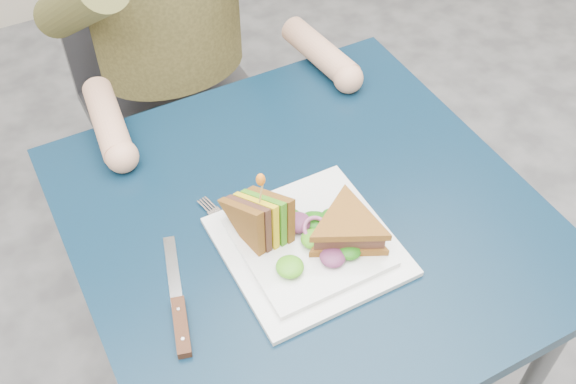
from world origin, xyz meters
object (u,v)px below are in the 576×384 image
sandwich_flat (348,229)px  chair (163,67)px  sandwich_upright (262,220)px  fork (234,232)px  knife (180,315)px  table (306,244)px  plate (308,245)px

sandwich_flat → chair: bearing=91.6°
chair → sandwich_upright: size_ratio=6.31×
sandwich_upright → fork: (-0.03, 0.04, -0.05)m
knife → sandwich_flat: bearing=-0.4°
knife → sandwich_upright: bearing=21.7°
fork → chair: bearing=80.2°
chair → table: bearing=-90.0°
chair → sandwich_flat: 0.86m
plate → sandwich_upright: 0.09m
chair → knife: (-0.26, -0.82, 0.20)m
plate → knife: plate is taller
chair → knife: 0.89m
table → sandwich_flat: 0.15m
sandwich_upright → sandwich_flat: bearing=-31.9°
sandwich_flat → plate: bearing=155.6°
table → knife: (-0.26, -0.09, 0.09)m
chair → plate: chair is taller
table → sandwich_upright: sandwich_upright is taller
fork → sandwich_flat: bearing=-36.4°
chair → fork: bearing=-99.8°
sandwich_upright → knife: sandwich_upright is taller
table → knife: size_ratio=3.43×
plate → knife: bearing=-174.2°
knife → plate: bearing=5.8°
table → knife: knife is taller
table → plate: bearing=-117.3°
plate → sandwich_flat: size_ratio=1.36×
plate → sandwich_upright: size_ratio=1.76×
knife → chair: bearing=72.4°
table → sandwich_upright: bearing=-168.8°
chair → sandwich_upright: 0.80m
sandwich_flat → knife: size_ratio=0.88×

